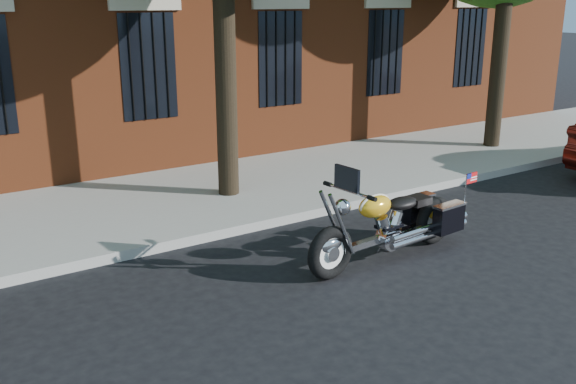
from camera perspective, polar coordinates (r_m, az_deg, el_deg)
ground at (r=8.86m, az=0.95°, el=-6.07°), size 120.00×120.00×0.00m
curb at (r=9.92m, az=-3.59°, el=-3.08°), size 40.00×0.16×0.15m
sidewalk at (r=11.50m, az=-8.31°, el=-0.41°), size 40.00×3.60×0.15m
motorcycle at (r=8.87m, az=9.39°, el=-2.89°), size 2.87×0.92×1.44m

